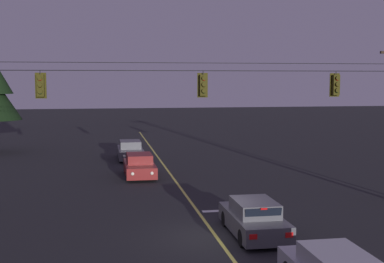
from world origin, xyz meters
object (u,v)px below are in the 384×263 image
traffic_light_leftmost (40,86)px  car_oncoming_lead (140,166)px  car_oncoming_trailing (130,151)px  traffic_light_centre (336,85)px  traffic_light_left_inner (203,85)px  car_waiting_near_lane (254,219)px

traffic_light_leftmost → car_oncoming_lead: bearing=60.7°
car_oncoming_trailing → traffic_light_leftmost: bearing=-106.5°
car_oncoming_lead → traffic_light_centre: bearing=-44.7°
traffic_light_left_inner → car_oncoming_trailing: (-2.49, 15.79, -5.08)m
car_waiting_near_lane → car_oncoming_lead: 13.61m
traffic_light_left_inner → car_oncoming_lead: (-2.32, 8.65, -5.08)m
traffic_light_centre → car_waiting_near_lane: size_ratio=0.28×
traffic_light_left_inner → traffic_light_centre: same height
traffic_light_leftmost → traffic_light_left_inner: size_ratio=1.00×
traffic_light_leftmost → traffic_light_centre: size_ratio=1.00×
traffic_light_leftmost → car_waiting_near_lane: size_ratio=0.28×
traffic_light_left_inner → traffic_light_centre: bearing=0.0°
car_oncoming_lead → car_oncoming_trailing: 7.14m
traffic_light_leftmost → car_waiting_near_lane: traffic_light_leftmost is taller
car_waiting_near_lane → car_oncoming_trailing: 20.63m
traffic_light_centre → car_waiting_near_lane: 8.62m
traffic_light_leftmost → traffic_light_centre: bearing=0.0°
traffic_light_left_inner → car_oncoming_trailing: 16.77m
traffic_light_centre → car_oncoming_lead: traffic_light_centre is taller
traffic_light_left_inner → traffic_light_leftmost: bearing=180.0°
car_oncoming_trailing → traffic_light_left_inner: bearing=-81.1°
traffic_light_left_inner → car_waiting_near_lane: (1.13, -4.51, -5.08)m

